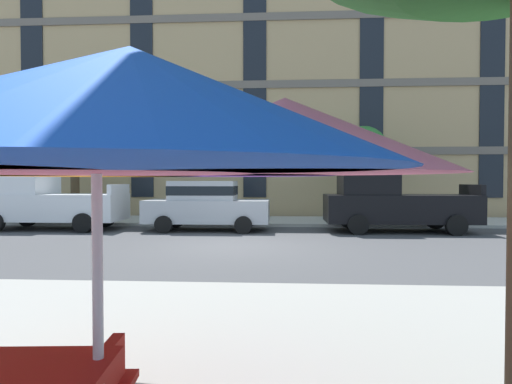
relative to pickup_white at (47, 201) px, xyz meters
name	(u,v)px	position (x,y,z in m)	size (l,w,h in m)	color
ground_plane	(234,247)	(7.33, -3.70, -1.03)	(120.00, 120.00, 0.00)	#424244
sidewalk_far	(252,221)	(7.33, 3.10, -0.97)	(56.00, 3.60, 0.12)	#B2ADA3
apartment_building	(261,107)	(7.33, 11.29, 5.37)	(38.57, 12.08, 12.80)	tan
pickup_white	(47,201)	(0.00, 0.00, 0.00)	(5.10, 2.12, 2.20)	silver
sedan_silver	(206,204)	(5.92, 0.00, -0.08)	(4.40, 1.98, 1.78)	#A8AAB2
pickup_black	(392,202)	(12.48, 0.00, 0.00)	(5.10, 2.12, 2.20)	black
street_tree_left	(74,129)	(-0.39, 2.87, 2.99)	(2.86, 2.91, 5.54)	brown
street_tree_middle	(366,155)	(12.12, 2.82, 1.85)	(2.30, 2.20, 4.08)	#4C3823
patio_umbrella	(96,136)	(7.58, -12.70, 1.00)	(3.95, 3.67, 2.31)	silver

